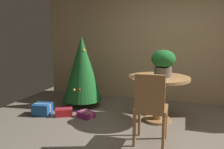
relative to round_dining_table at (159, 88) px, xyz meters
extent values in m
plane|color=#756B5B|center=(0.18, -0.87, -0.58)|extent=(6.60, 6.60, 0.00)
cube|color=tan|center=(0.18, 1.33, 0.72)|extent=(6.00, 0.10, 2.60)
cylinder|color=#B27F4C|center=(0.00, 0.00, -0.56)|extent=(0.46, 0.46, 0.04)
cylinder|color=#B27F4C|center=(0.00, 0.00, -0.20)|extent=(0.17, 0.17, 0.69)
cylinder|color=#B27F4C|center=(0.00, 0.00, 0.17)|extent=(1.03, 1.03, 0.05)
cylinder|color=#665B51|center=(0.06, 0.02, 0.28)|extent=(0.29, 0.29, 0.16)
ellipsoid|color=#1E6628|center=(0.06, 0.02, 0.50)|extent=(0.40, 0.40, 0.30)
sphere|color=red|center=(0.10, 0.16, 0.56)|extent=(0.06, 0.06, 0.06)
sphere|color=red|center=(0.16, 0.10, 0.48)|extent=(0.07, 0.07, 0.07)
sphere|color=red|center=(0.08, 0.11, 0.57)|extent=(0.06, 0.06, 0.06)
sphere|color=red|center=(0.04, -0.08, 0.53)|extent=(0.09, 0.09, 0.09)
cylinder|color=#9E6B3D|center=(-0.19, -0.68, -0.35)|extent=(0.04, 0.04, 0.46)
cylinder|color=#9E6B3D|center=(0.19, -0.68, -0.35)|extent=(0.04, 0.04, 0.46)
cylinder|color=#9E6B3D|center=(-0.19, -1.04, -0.35)|extent=(0.04, 0.04, 0.46)
cylinder|color=#9E6B3D|center=(0.19, -1.04, -0.35)|extent=(0.04, 0.04, 0.46)
cube|color=#9E6B3D|center=(0.00, -0.86, -0.09)|extent=(0.42, 0.41, 0.05)
cube|color=#9E6B3D|center=(0.00, -1.04, 0.17)|extent=(0.38, 0.05, 0.47)
cylinder|color=brown|center=(-1.59, 0.39, -0.51)|extent=(0.10, 0.10, 0.14)
cone|color=#1E6628|center=(-1.59, 0.39, 0.21)|extent=(0.80, 0.80, 1.30)
sphere|color=gold|center=(-1.55, 0.47, 0.55)|extent=(0.05, 0.05, 0.05)
sphere|color=#2D51A8|center=(-1.44, 0.44, 0.29)|extent=(0.04, 0.04, 0.04)
sphere|color=gold|center=(-1.53, 0.34, 0.58)|extent=(0.06, 0.06, 0.06)
sphere|color=gold|center=(-1.62, 0.08, -0.17)|extent=(0.06, 0.06, 0.06)
sphere|color=red|center=(-1.86, 0.26, -0.21)|extent=(0.05, 0.05, 0.05)
sphere|color=red|center=(-1.52, 0.09, -0.17)|extent=(0.05, 0.05, 0.05)
cube|color=#9E287A|center=(-1.25, -0.22, -0.53)|extent=(0.35, 0.32, 0.10)
cube|color=gold|center=(-1.25, -0.22, -0.53)|extent=(0.28, 0.15, 0.10)
cube|color=red|center=(-1.67, -0.27, -0.52)|extent=(0.36, 0.31, 0.13)
cube|color=#1E569E|center=(-1.67, -0.27, -0.52)|extent=(0.29, 0.17, 0.14)
cube|color=#1E569E|center=(-2.08, -0.33, -0.48)|extent=(0.35, 0.31, 0.21)
cube|color=silver|center=(-2.08, -0.33, -0.48)|extent=(0.32, 0.07, 0.21)
camera|label=1|loc=(0.41, -3.92, 0.91)|focal=37.53mm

